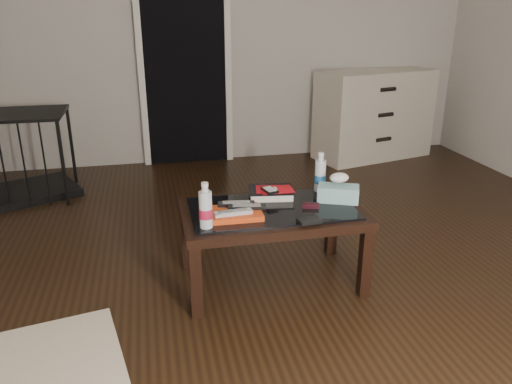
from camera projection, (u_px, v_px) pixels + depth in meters
ground at (294, 274)px, 3.00m from camera, size 5.00×5.00×0.00m
doorway at (185, 60)px, 4.82m from camera, size 0.90×0.08×2.07m
coffee_table at (272, 218)px, 2.78m from camera, size 1.00×0.60×0.46m
dresser at (374, 115)px, 5.18m from camera, size 1.29×0.78×0.90m
pet_crate at (15, 171)px, 4.12m from camera, size 1.07×0.92×0.71m
magazines at (235, 213)px, 2.65m from camera, size 0.28×0.22×0.03m
remote_silver at (233, 212)px, 2.59m from camera, size 0.20×0.07×0.02m
remote_black_front at (247, 207)px, 2.67m from camera, size 0.21×0.08×0.02m
remote_black_back at (236, 204)px, 2.71m from camera, size 0.20×0.08×0.02m
textbook at (271, 193)px, 2.92m from camera, size 0.28×0.24×0.05m
dvd_mailers at (272, 189)px, 2.90m from camera, size 0.21×0.17×0.01m
ipod at (270, 190)px, 2.85m from camera, size 0.09×0.12×0.02m
flip_phone at (311, 205)px, 2.76m from camera, size 0.10×0.07×0.02m
wallet at (310, 221)px, 2.57m from camera, size 0.13×0.08×0.02m
water_bottle_left at (205, 205)px, 2.48m from camera, size 0.08×0.08×0.24m
water_bottle_right at (320, 172)px, 2.97m from camera, size 0.07×0.07×0.24m
tissue_box at (338, 193)px, 2.84m from camera, size 0.26×0.20×0.09m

